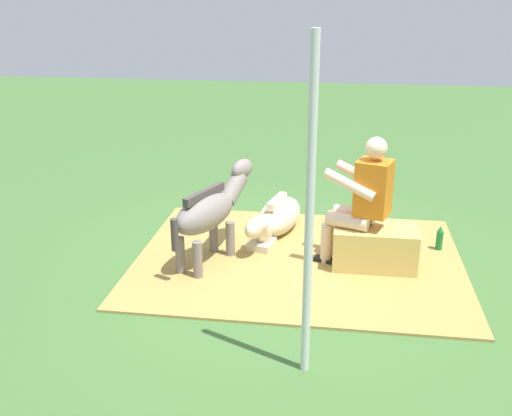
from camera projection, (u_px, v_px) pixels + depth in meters
name	position (u px, v px, depth m)	size (l,w,h in m)	color
ground_plane	(278.00, 265.00, 5.81)	(24.00, 24.00, 0.00)	#426B33
hay_patch	(299.00, 260.00, 5.91)	(3.19, 2.49, 0.02)	#AD8C47
hay_bale	(374.00, 249.00, 5.68)	(0.79, 0.42, 0.42)	tan
person_seated	(361.00, 198.00, 5.56)	(0.72, 0.55, 1.30)	beige
pony_standing	(210.00, 210.00, 5.70)	(0.69, 1.28, 0.91)	slate
pony_lying	(276.00, 218.00, 6.47)	(0.59, 1.36, 0.42)	beige
soda_bottle	(439.00, 239.00, 6.07)	(0.07, 0.07, 0.28)	#197233
tent_pole_left	(309.00, 216.00, 3.83)	(0.06, 0.06, 2.34)	silver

